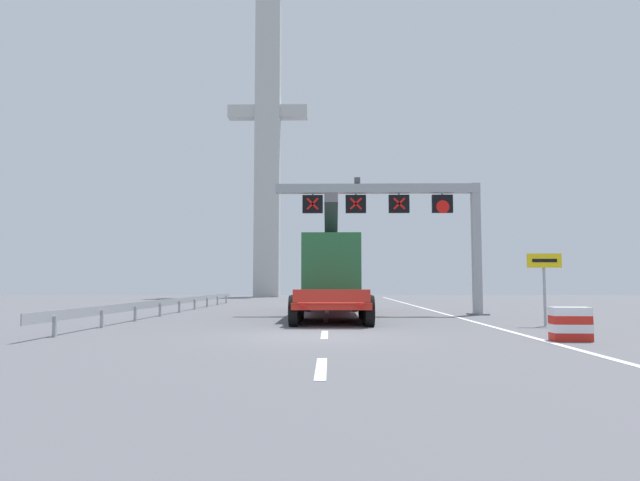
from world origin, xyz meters
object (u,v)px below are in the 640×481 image
(exit_sign_yellow, at_px, (544,272))
(crash_barrier_striped, at_px, (570,324))
(heavy_haul_truck_red, at_px, (331,274))
(bridge_pylon_distant, at_px, (268,144))
(overhead_lane_gantry, at_px, (405,210))

(exit_sign_yellow, xyz_separation_m, crash_barrier_striped, (-1.32, -5.09, -1.48))
(heavy_haul_truck_red, bearing_deg, bridge_pylon_distant, 101.67)
(crash_barrier_striped, bearing_deg, overhead_lane_gantry, 102.79)
(heavy_haul_truck_red, height_order, bridge_pylon_distant, bridge_pylon_distant)
(overhead_lane_gantry, relative_size, heavy_haul_truck_red, 0.73)
(crash_barrier_striped, distance_m, bridge_pylon_distant, 51.13)
(overhead_lane_gantry, bearing_deg, heavy_haul_truck_red, 177.85)
(crash_barrier_striped, relative_size, bridge_pylon_distant, 0.03)
(overhead_lane_gantry, bearing_deg, bridge_pylon_distant, 107.28)
(heavy_haul_truck_red, bearing_deg, crash_barrier_striped, -62.45)
(exit_sign_yellow, distance_m, bridge_pylon_distant, 46.45)
(bridge_pylon_distant, bearing_deg, overhead_lane_gantry, -72.72)
(overhead_lane_gantry, relative_size, bridge_pylon_distant, 0.31)
(overhead_lane_gantry, bearing_deg, exit_sign_yellow, -59.77)
(exit_sign_yellow, bearing_deg, overhead_lane_gantry, 120.23)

